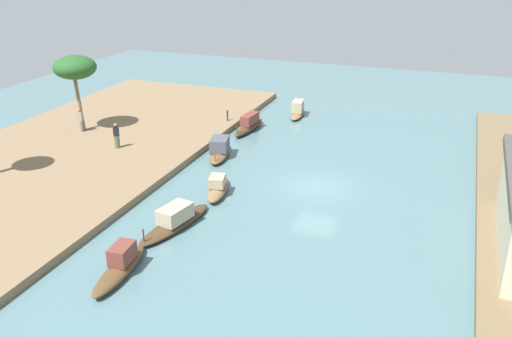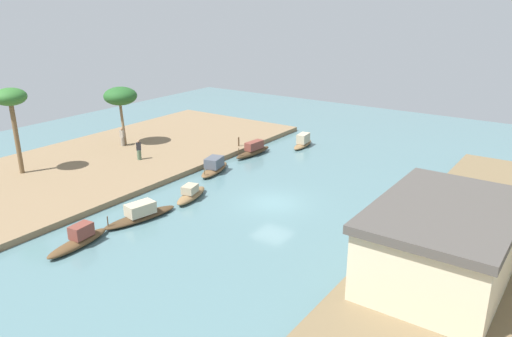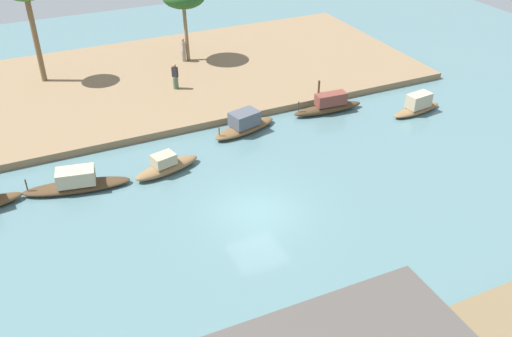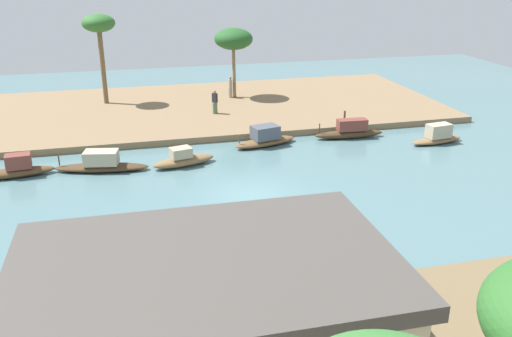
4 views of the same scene
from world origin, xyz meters
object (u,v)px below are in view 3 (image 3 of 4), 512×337
object	(u,v)px
sampan_foreground	(166,166)
sampan_downstream_large	(77,183)
sampan_near_left_bank	(329,105)
person_by_mooring	(183,51)
mooring_post	(319,87)
sampan_with_tall_canopy	(418,106)
person_on_near_bank	(175,78)
sampan_with_red_awning	(245,125)

from	to	relation	value
sampan_foreground	sampan_downstream_large	bearing A→B (deg)	-17.52
sampan_near_left_bank	sampan_foreground	distance (m)	11.50
person_by_mooring	mooring_post	bearing A→B (deg)	31.90
sampan_downstream_large	sampan_foreground	size ratio (longest dim) A/B	1.41
sampan_with_tall_canopy	person_on_near_bank	bearing A→B (deg)	-41.92
sampan_with_red_awning	mooring_post	bearing A→B (deg)	-175.20
sampan_foreground	mooring_post	distance (m)	12.47
sampan_with_tall_canopy	person_by_mooring	world-z (taller)	person_by_mooring
sampan_with_tall_canopy	mooring_post	distance (m)	6.31
sampan_downstream_large	sampan_with_tall_canopy	distance (m)	20.73
sampan_with_red_awning	sampan_near_left_bank	size ratio (longest dim) A/B	0.93
person_by_mooring	mooring_post	distance (m)	10.91
sampan_with_red_awning	person_by_mooring	xyz separation A→B (m)	(-0.04, -11.10, 0.75)
sampan_foreground	sampan_with_tall_canopy	size ratio (longest dim) A/B	1.01
sampan_near_left_bank	sampan_with_red_awning	bearing A→B (deg)	4.83
sampan_foreground	person_on_near_bank	bearing A→B (deg)	-124.62
sampan_with_red_awning	sampan_with_tall_canopy	bearing A→B (deg)	154.42
sampan_foreground	sampan_with_tall_canopy	bearing A→B (deg)	166.73
person_on_near_bank	person_by_mooring	distance (m)	4.91
sampan_foreground	person_on_near_bank	size ratio (longest dim) A/B	2.19
sampan_with_red_awning	person_by_mooring	world-z (taller)	person_by_mooring
sampan_with_red_awning	mooring_post	xyz separation A→B (m)	(-6.20, -2.11, 0.37)
sampan_foreground	person_by_mooring	bearing A→B (deg)	-125.87
mooring_post	sampan_with_red_awning	bearing A→B (deg)	18.76
sampan_near_left_bank	sampan_foreground	size ratio (longest dim) A/B	1.23
sampan_downstream_large	sampan_near_left_bank	size ratio (longest dim) A/B	1.14
sampan_with_red_awning	person_on_near_bank	world-z (taller)	person_on_near_bank
sampan_downstream_large	sampan_foreground	bearing A→B (deg)	-173.05
sampan_foreground	mooring_post	size ratio (longest dim) A/B	4.49
sampan_with_tall_canopy	person_by_mooring	xyz separation A→B (m)	(10.74, -13.32, 0.76)
sampan_near_left_bank	mooring_post	xyz separation A→B (m)	(-0.42, -1.98, 0.39)
sampan_downstream_large	sampan_foreground	world-z (taller)	sampan_downstream_large
sampan_near_left_bank	sampan_foreground	bearing A→B (deg)	15.73
sampan_downstream_large	mooring_post	world-z (taller)	mooring_post
sampan_with_red_awning	sampan_near_left_bank	distance (m)	5.78
sampan_downstream_large	sampan_with_tall_canopy	world-z (taller)	sampan_with_tall_canopy
sampan_downstream_large	sampan_near_left_bank	bearing A→B (deg)	-161.42
sampan_downstream_large	sampan_with_tall_canopy	bearing A→B (deg)	-169.72
sampan_with_red_awning	mooring_post	size ratio (longest dim) A/B	5.13
person_by_mooring	sampan_with_tall_canopy	bearing A→B (deg)	36.38
sampan_foreground	mooring_post	world-z (taller)	mooring_post
sampan_with_tall_canopy	mooring_post	world-z (taller)	mooring_post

